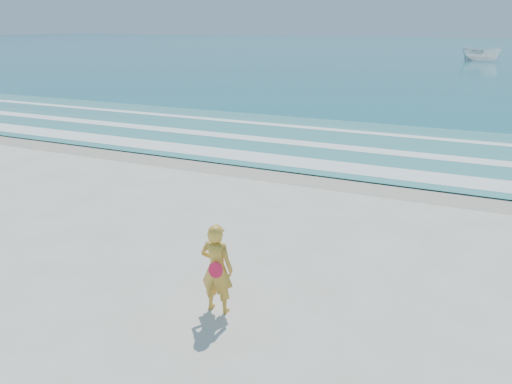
% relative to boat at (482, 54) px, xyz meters
% --- Properties ---
extents(ground, '(400.00, 400.00, 0.00)m').
position_rel_boat_xyz_m(ground, '(-3.34, -68.93, -1.03)').
color(ground, silver).
rests_on(ground, ground).
extents(wet_sand, '(400.00, 2.40, 0.00)m').
position_rel_boat_xyz_m(wet_sand, '(-3.34, -59.93, -1.03)').
color(wet_sand, '#B2A893').
rests_on(wet_sand, ground).
extents(ocean, '(400.00, 190.00, 0.04)m').
position_rel_boat_xyz_m(ocean, '(-3.34, 36.07, -1.01)').
color(ocean, '#19727F').
rests_on(ocean, ground).
extents(shallow, '(400.00, 10.00, 0.01)m').
position_rel_boat_xyz_m(shallow, '(-3.34, -54.93, -0.99)').
color(shallow, '#59B7AD').
rests_on(shallow, ocean).
extents(foam_near, '(400.00, 1.40, 0.01)m').
position_rel_boat_xyz_m(foam_near, '(-3.34, -58.63, -0.98)').
color(foam_near, white).
rests_on(foam_near, shallow).
extents(foam_mid, '(400.00, 0.90, 0.01)m').
position_rel_boat_xyz_m(foam_mid, '(-3.34, -55.73, -0.98)').
color(foam_mid, white).
rests_on(foam_mid, shallow).
extents(foam_far, '(400.00, 0.60, 0.01)m').
position_rel_boat_xyz_m(foam_far, '(-3.34, -52.43, -0.98)').
color(foam_far, white).
rests_on(foam_far, shallow).
extents(boat, '(5.46, 3.30, 1.98)m').
position_rel_boat_xyz_m(boat, '(0.00, 0.00, 0.00)').
color(boat, white).
rests_on(boat, ocean).
extents(woman, '(0.61, 0.43, 1.64)m').
position_rel_boat_xyz_m(woman, '(-2.23, -68.48, -0.21)').
color(woman, gold).
rests_on(woman, ground).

